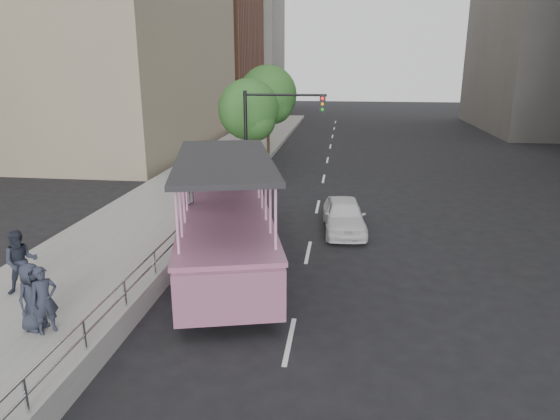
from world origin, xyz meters
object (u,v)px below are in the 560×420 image
(pedestrian_mid, at_px, (21,262))
(pedestrian_far, at_px, (32,297))
(parking_sign, at_px, (190,211))
(car, at_px, (344,215))
(traffic_signal, at_px, (269,125))
(street_tree_far, at_px, (269,97))
(duck_boat, at_px, (225,217))
(pedestrian_near, at_px, (45,300))
(street_tree_near, at_px, (250,112))

(pedestrian_mid, bearing_deg, pedestrian_far, -80.83)
(pedestrian_far, relative_size, parking_sign, 0.64)
(car, distance_m, traffic_signal, 7.70)
(pedestrian_far, height_order, street_tree_far, street_tree_far)
(duck_boat, xyz_separation_m, parking_sign, (-1.13, -0.41, 0.28))
(pedestrian_near, height_order, pedestrian_mid, pedestrian_mid)
(pedestrian_mid, relative_size, street_tree_far, 0.28)
(parking_sign, bearing_deg, street_tree_far, 90.32)
(pedestrian_far, height_order, parking_sign, parking_sign)
(parking_sign, bearing_deg, pedestrian_mid, -132.61)
(pedestrian_near, bearing_deg, parking_sign, 24.48)
(parking_sign, bearing_deg, pedestrian_near, -106.41)
(pedestrian_near, xyz_separation_m, parking_sign, (1.73, 5.87, 0.53))
(pedestrian_near, height_order, street_tree_far, street_tree_far)
(parking_sign, height_order, street_tree_near, street_tree_near)
(parking_sign, distance_m, street_tree_near, 13.07)
(duck_boat, bearing_deg, street_tree_far, 93.82)
(car, xyz_separation_m, parking_sign, (-5.23, -3.47, 0.99))
(street_tree_near, relative_size, street_tree_far, 0.89)
(pedestrian_mid, bearing_deg, parking_sign, 16.78)
(parking_sign, distance_m, traffic_signal, 9.72)
(street_tree_near, bearing_deg, duck_boat, -83.44)
(pedestrian_far, bearing_deg, car, -24.09)
(pedestrian_far, bearing_deg, pedestrian_mid, 54.15)
(street_tree_far, bearing_deg, pedestrian_mid, -98.76)
(pedestrian_near, distance_m, traffic_signal, 15.80)
(duck_boat, xyz_separation_m, traffic_signal, (0.16, 9.05, 2.11))
(car, relative_size, pedestrian_far, 2.34)
(pedestrian_near, relative_size, parking_sign, 0.63)
(parking_sign, bearing_deg, traffic_signal, 82.21)
(pedestrian_mid, distance_m, pedestrian_far, 2.37)
(duck_boat, relative_size, pedestrian_mid, 6.31)
(pedestrian_mid, xyz_separation_m, pedestrian_far, (1.52, -1.82, -0.07))
(traffic_signal, bearing_deg, pedestrian_far, -102.58)
(duck_boat, distance_m, pedestrian_near, 6.90)
(duck_boat, relative_size, street_tree_far, 1.79)
(pedestrian_near, xyz_separation_m, pedestrian_mid, (-1.89, 1.93, 0.08))
(duck_boat, xyz_separation_m, street_tree_near, (-1.43, 12.48, 2.43))
(street_tree_near, bearing_deg, street_tree_far, 88.09)
(pedestrian_near, distance_m, parking_sign, 6.14)
(pedestrian_far, distance_m, traffic_signal, 15.77)
(car, height_order, pedestrian_mid, pedestrian_mid)
(parking_sign, bearing_deg, duck_boat, 19.84)
(pedestrian_mid, xyz_separation_m, parking_sign, (3.62, 3.94, 0.45))
(pedestrian_far, distance_m, parking_sign, 6.15)
(duck_boat, distance_m, car, 5.16)
(duck_boat, height_order, pedestrian_near, duck_boat)
(pedestrian_mid, bearing_deg, street_tree_near, 48.24)
(pedestrian_far, bearing_deg, street_tree_far, 9.74)
(car, xyz_separation_m, street_tree_far, (-5.33, 15.42, 3.63))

